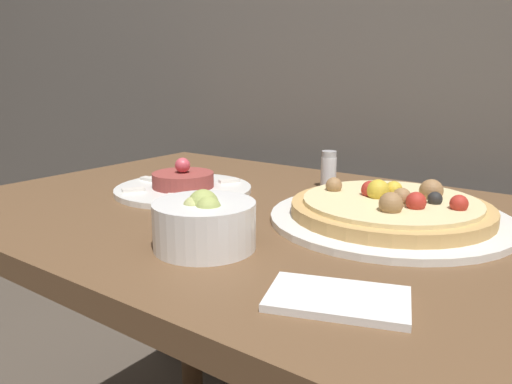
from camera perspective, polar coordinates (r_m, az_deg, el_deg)
The scene contains 6 objects.
dining_table at distance 0.79m, azimuth 8.31°, elevation -11.33°, with size 1.30×0.71×0.76m.
pizza_plate at distance 0.77m, azimuth 15.16°, elevation -2.07°, with size 0.36×0.36×0.06m.
tartare_plate at distance 0.94m, azimuth -8.31°, elevation 0.73°, with size 0.25×0.25×0.07m.
small_bowl at distance 0.64m, azimuth -5.93°, elevation -3.52°, with size 0.13×0.13×0.08m.
napkin at distance 0.51m, azimuth 9.34°, elevation -11.96°, with size 0.16×0.12×0.01m.
salt_shaker at distance 0.97m, azimuth 8.29°, elevation 2.53°, with size 0.03×0.03×0.07m.
Camera 1 is at (0.33, -0.28, 0.98)m, focal length 35.00 mm.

